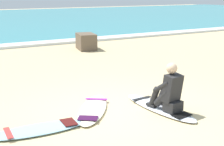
{
  "coord_description": "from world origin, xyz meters",
  "views": [
    {
      "loc": [
        -3.26,
        -5.34,
        2.34
      ],
      "look_at": [
        0.41,
        0.91,
        0.55
      ],
      "focal_mm": 53.3,
      "sensor_mm": 36.0,
      "label": 1
    }
  ],
  "objects": [
    {
      "name": "shoreline_rock",
      "position": [
        2.67,
        6.86,
        0.33
      ],
      "size": [
        0.88,
        1.18,
        0.65
      ],
      "primitive_type": "cube",
      "rotation": [
        0.0,
        0.0,
        2.93
      ],
      "color": "brown",
      "rests_on": "ground"
    },
    {
      "name": "surfboard_spare_near",
      "position": [
        -1.67,
        -0.13,
        0.04
      ],
      "size": [
        1.78,
        0.64,
        0.08
      ],
      "color": "#9ED1E5",
      "rests_on": "ground"
    },
    {
      "name": "ground_plane",
      "position": [
        0.0,
        0.0,
        0.0
      ],
      "size": [
        80.0,
        80.0,
        0.0
      ],
      "primitive_type": "plane",
      "color": "#CCB584"
    },
    {
      "name": "breaking_foam",
      "position": [
        0.0,
        9.04,
        0.06
      ],
      "size": [
        80.0,
        0.9,
        0.11
      ],
      "primitive_type": "cube",
      "color": "white",
      "rests_on": "ground"
    },
    {
      "name": "surfer_seated",
      "position": [
        0.83,
        -0.56,
        0.44
      ],
      "size": [
        0.44,
        0.74,
        0.95
      ],
      "color": "#232326",
      "rests_on": "surfboard_main"
    },
    {
      "name": "surfboard_spare_far",
      "position": [
        -0.39,
        0.31,
        0.04
      ],
      "size": [
        1.5,
        1.8,
        0.08
      ],
      "color": "#EFE5C6",
      "rests_on": "ground"
    },
    {
      "name": "surfboard_main",
      "position": [
        0.82,
        -0.29,
        0.04
      ],
      "size": [
        0.63,
        2.03,
        0.08
      ],
      "color": "silver",
      "rests_on": "ground"
    }
  ]
}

